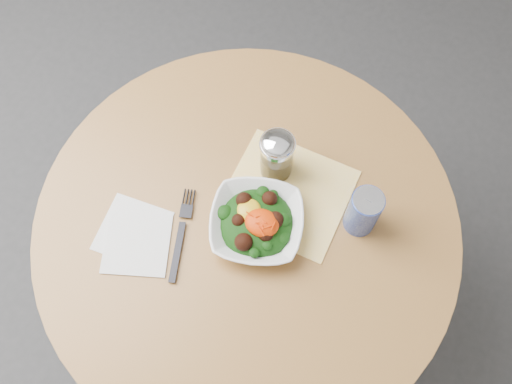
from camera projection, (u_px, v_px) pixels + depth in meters
ground at (250, 301)px, 1.89m from camera, size 6.00×6.00×0.00m
table at (248, 252)px, 1.38m from camera, size 0.90×0.90×0.75m
cloth_napkin at (287, 193)px, 1.22m from camera, size 0.26×0.24×0.00m
paper_napkins at (135, 237)px, 1.18m from camera, size 0.18×0.18×0.00m
salad_bowl at (257, 223)px, 1.17m from camera, size 0.24×0.24×0.07m
fork at (182, 231)px, 1.18m from camera, size 0.07×0.20×0.00m
spice_shaker at (277, 156)px, 1.19m from camera, size 0.07×0.07×0.13m
beverage_can at (363, 212)px, 1.14m from camera, size 0.07×0.07×0.13m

